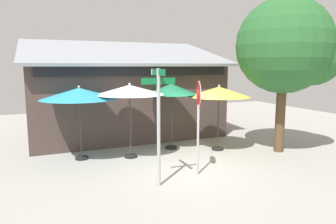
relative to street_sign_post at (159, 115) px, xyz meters
name	(u,v)px	position (x,y,z in m)	size (l,w,h in m)	color
ground_plane	(188,169)	(1.37, 1.03, -1.95)	(28.00, 28.00, 0.10)	#9E9B93
cafe_building	(125,96)	(0.86, 6.35, -0.13)	(8.63, 4.88, 4.37)	#473833
street_sign_post	(159,115)	(0.00, 0.00, 0.00)	(0.90, 0.96, 3.09)	#A8AAB2
stop_sign	(198,111)	(1.36, 0.37, -0.01)	(0.26, 0.70, 2.74)	#A8AAB2
patio_umbrella_teal_left	(79,94)	(-1.55, 3.23, 0.33)	(2.54, 2.54, 2.50)	black
patio_umbrella_ivory_center	(130,90)	(0.05, 2.79, 0.43)	(2.33, 2.33, 2.58)	black
patio_umbrella_forest_green_right	(171,90)	(1.80, 3.28, 0.37)	(1.94, 1.94, 2.56)	black
patio_umbrella_mustard_far_right	(219,92)	(3.35, 2.43, 0.29)	(2.30, 2.30, 2.46)	black
shade_tree	(290,48)	(5.51, 1.28, 1.88)	(3.70, 3.39, 5.55)	brown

